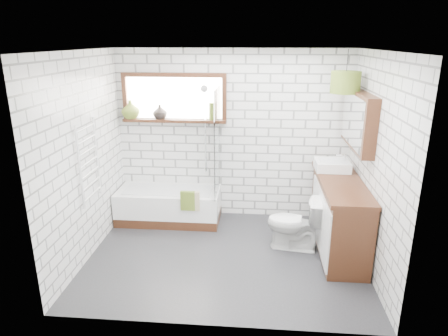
# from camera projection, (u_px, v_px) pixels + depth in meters

# --- Properties ---
(floor) EXTENTS (3.40, 2.60, 0.01)m
(floor) POSITION_uv_depth(u_px,v_px,m) (225.00, 256.00, 5.06)
(floor) COLOR #252529
(floor) RESTS_ON ground
(ceiling) EXTENTS (3.40, 2.60, 0.01)m
(ceiling) POSITION_uv_depth(u_px,v_px,m) (226.00, 50.00, 4.28)
(ceiling) COLOR white
(ceiling) RESTS_ON ground
(wall_back) EXTENTS (3.40, 0.01, 2.50)m
(wall_back) POSITION_uv_depth(u_px,v_px,m) (233.00, 136.00, 5.91)
(wall_back) COLOR white
(wall_back) RESTS_ON ground
(wall_front) EXTENTS (3.40, 0.01, 2.50)m
(wall_front) POSITION_uv_depth(u_px,v_px,m) (213.00, 206.00, 3.43)
(wall_front) COLOR white
(wall_front) RESTS_ON ground
(wall_left) EXTENTS (0.01, 2.60, 2.50)m
(wall_left) POSITION_uv_depth(u_px,v_px,m) (85.00, 158.00, 4.81)
(wall_left) COLOR white
(wall_left) RESTS_ON ground
(wall_right) EXTENTS (0.01, 2.60, 2.50)m
(wall_right) POSITION_uv_depth(u_px,v_px,m) (375.00, 165.00, 4.53)
(wall_right) COLOR white
(wall_right) RESTS_ON ground
(window) EXTENTS (1.52, 0.16, 0.68)m
(window) POSITION_uv_depth(u_px,v_px,m) (174.00, 98.00, 5.76)
(window) COLOR #32190E
(window) RESTS_ON wall_back
(towel_radiator) EXTENTS (0.06, 0.52, 1.00)m
(towel_radiator) POSITION_uv_depth(u_px,v_px,m) (89.00, 162.00, 4.82)
(towel_radiator) COLOR white
(towel_radiator) RESTS_ON wall_left
(mirror_cabinet) EXTENTS (0.16, 1.20, 0.70)m
(mirror_cabinet) POSITION_uv_depth(u_px,v_px,m) (358.00, 120.00, 4.98)
(mirror_cabinet) COLOR #32190E
(mirror_cabinet) RESTS_ON wall_right
(shower_riser) EXTENTS (0.02, 0.02, 1.30)m
(shower_riser) POSITION_uv_depth(u_px,v_px,m) (205.00, 129.00, 5.87)
(shower_riser) COLOR silver
(shower_riser) RESTS_ON wall_back
(bathtub) EXTENTS (1.51, 0.66, 0.49)m
(bathtub) POSITION_uv_depth(u_px,v_px,m) (169.00, 205.00, 5.97)
(bathtub) COLOR white
(bathtub) RESTS_ON floor
(shower_screen) EXTENTS (0.02, 0.72, 1.50)m
(shower_screen) POSITION_uv_depth(u_px,v_px,m) (217.00, 142.00, 5.61)
(shower_screen) COLOR white
(shower_screen) RESTS_ON bathtub
(towel_green) EXTENTS (0.20, 0.06, 0.28)m
(towel_green) POSITION_uv_depth(u_px,v_px,m) (188.00, 201.00, 5.56)
(towel_green) COLOR #556C20
(towel_green) RESTS_ON bathtub
(towel_beige) EXTENTS (0.21, 0.05, 0.28)m
(towel_beige) POSITION_uv_depth(u_px,v_px,m) (192.00, 201.00, 5.56)
(towel_beige) COLOR tan
(towel_beige) RESTS_ON bathtub
(vanity) EXTENTS (0.53, 1.64, 0.94)m
(vanity) POSITION_uv_depth(u_px,v_px,m) (339.00, 215.00, 5.12)
(vanity) COLOR #32190E
(vanity) RESTS_ON floor
(basin) EXTENTS (0.45, 0.39, 0.13)m
(basin) POSITION_uv_depth(u_px,v_px,m) (332.00, 165.00, 5.36)
(basin) COLOR white
(basin) RESTS_ON vanity
(tap) EXTENTS (0.04, 0.04, 0.17)m
(tap) POSITION_uv_depth(u_px,v_px,m) (345.00, 160.00, 5.32)
(tap) COLOR silver
(tap) RESTS_ON vanity
(toilet) EXTENTS (0.48, 0.74, 0.70)m
(toilet) POSITION_uv_depth(u_px,v_px,m) (294.00, 223.00, 5.14)
(toilet) COLOR white
(toilet) RESTS_ON floor
(vase_olive) EXTENTS (0.29, 0.29, 0.27)m
(vase_olive) POSITION_uv_depth(u_px,v_px,m) (130.00, 111.00, 5.84)
(vase_olive) COLOR #5C7122
(vase_olive) RESTS_ON window
(vase_dark) EXTENTS (0.24, 0.24, 0.21)m
(vase_dark) POSITION_uv_depth(u_px,v_px,m) (160.00, 113.00, 5.82)
(vase_dark) COLOR black
(vase_dark) RESTS_ON window
(bottle) EXTENTS (0.10, 0.10, 0.24)m
(bottle) POSITION_uv_depth(u_px,v_px,m) (212.00, 113.00, 5.75)
(bottle) COLOR #5C7122
(bottle) RESTS_ON window
(pendant) EXTENTS (0.37, 0.37, 0.27)m
(pendant) POSITION_uv_depth(u_px,v_px,m) (345.00, 82.00, 5.00)
(pendant) COLOR #556C20
(pendant) RESTS_ON ceiling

